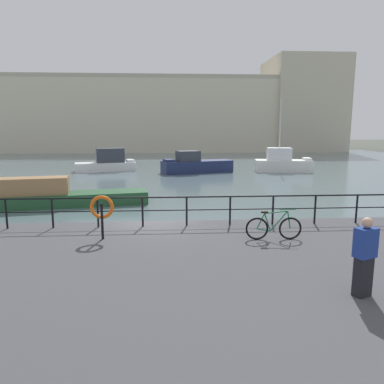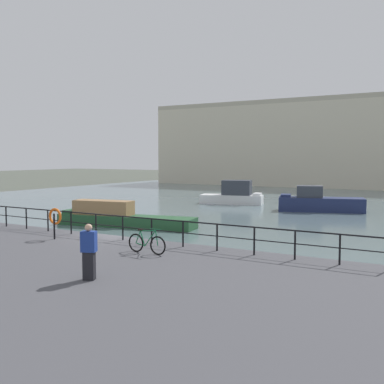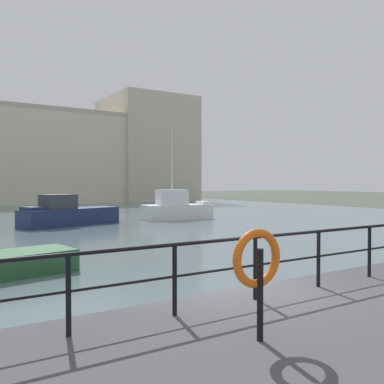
# 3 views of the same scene
# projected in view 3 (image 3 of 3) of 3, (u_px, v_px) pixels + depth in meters

# --- Properties ---
(ground_plane) EXTENTS (240.00, 240.00, 0.00)m
(ground_plane) POSITION_uv_depth(u_px,v_px,m) (242.00, 344.00, 7.80)
(ground_plane) COLOR #4C5147
(water_basin) EXTENTS (80.00, 60.00, 0.01)m
(water_basin) POSITION_uv_depth(u_px,v_px,m) (4.00, 220.00, 33.30)
(water_basin) COLOR slate
(water_basin) RESTS_ON ground_plane
(harbor_building) EXTENTS (67.12, 14.97, 17.54)m
(harbor_building) POSITION_uv_depth(u_px,v_px,m) (19.00, 156.00, 60.92)
(harbor_building) COLOR beige
(harbor_building) RESTS_ON ground_plane
(moored_red_daysailer) EXTENTS (7.48, 4.13, 2.23)m
(moored_red_daysailer) POSITION_uv_depth(u_px,v_px,m) (68.00, 214.00, 29.39)
(moored_red_daysailer) COLOR navy
(moored_red_daysailer) RESTS_ON water_basin
(moored_cabin_cruiser) EXTENTS (5.97, 3.05, 7.48)m
(moored_cabin_cruiser) POSITION_uv_depth(u_px,v_px,m) (176.00, 208.00, 34.54)
(moored_cabin_cruiser) COLOR white
(moored_cabin_cruiser) RESTS_ON water_basin
(quay_railing) EXTENTS (25.14, 0.07, 1.08)m
(quay_railing) POSITION_uv_depth(u_px,v_px,m) (255.00, 256.00, 6.94)
(quay_railing) COLOR black
(quay_railing) RESTS_ON quay_promenade
(life_ring_stand) EXTENTS (0.75, 0.16, 1.40)m
(life_ring_stand) POSITION_uv_depth(u_px,v_px,m) (257.00, 262.00, 5.16)
(life_ring_stand) COLOR black
(life_ring_stand) RESTS_ON quay_promenade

